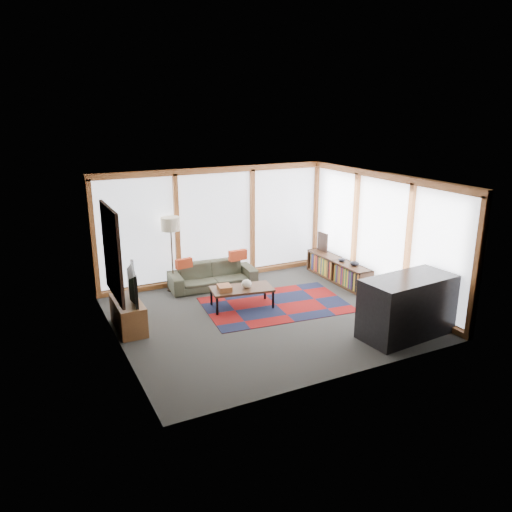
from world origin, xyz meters
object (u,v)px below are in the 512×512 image
bookshelf (338,270)px  tv_console (128,315)px  bar_counter (407,307)px  floor_lamp (172,254)px  coffee_table (242,298)px  sofa (213,275)px  television (128,284)px

bookshelf → tv_console: size_ratio=1.92×
bar_counter → bookshelf: bearing=73.4°
floor_lamp → bookshelf: 3.78m
tv_console → coffee_table: bearing=0.4°
sofa → television: size_ratio=1.83×
bookshelf → bar_counter: 2.94m
floor_lamp → bar_counter: size_ratio=0.97×
coffee_table → bookshelf: size_ratio=0.59×
coffee_table → tv_console: tv_console is taller
tv_console → bar_counter: size_ratio=0.64×
sofa → television: television is taller
sofa → coffee_table: bearing=-81.4°
sofa → bar_counter: 4.34m
sofa → bar_counter: bearing=-56.0°
floor_lamp → coffee_table: (0.93, -1.55, -0.61)m
bar_counter → floor_lamp: bearing=121.8°
sofa → floor_lamp: bearing=169.7°
coffee_table → sofa: bearing=94.1°
floor_lamp → television: 1.99m
floor_lamp → television: (-1.28, -1.53, 0.02)m
television → coffee_table: bearing=-80.9°
sofa → television: 2.55m
floor_lamp → bookshelf: floor_lamp is taller
floor_lamp → sofa: bearing=-14.8°
television → bar_counter: 4.92m
tv_console → bar_counter: 4.94m
sofa → coffee_table: sofa is taller
television → sofa: bearing=-48.6°
floor_lamp → bar_counter: (2.97, -3.99, -0.28)m
bar_counter → sofa: bearing=114.7°
floor_lamp → television: floor_lamp is taller
bookshelf → television: 4.90m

